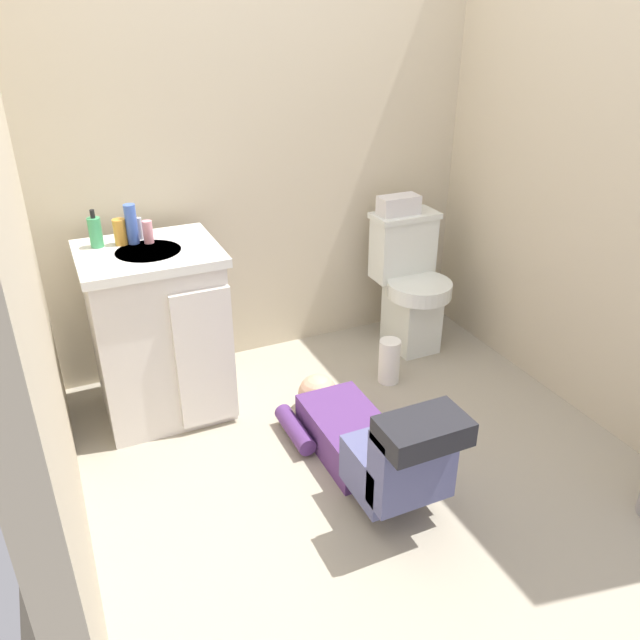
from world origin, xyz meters
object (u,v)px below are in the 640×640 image
Objects in this scene: person_plumber at (368,441)px; tissue_box at (399,205)px; soap_dispenser at (95,232)px; paper_towel_roll at (389,361)px; vanity_cabinet at (159,332)px; faucet at (140,228)px; bottle_blue at (131,224)px; toilet at (410,284)px; bottle_pink at (148,232)px; bottle_amber at (120,232)px.

tissue_box is (0.70, 1.01, 0.62)m from person_plumber.
paper_towel_roll is (1.29, -0.36, -0.77)m from soap_dispenser.
faucet reaches higher than vanity_cabinet.
faucet is (-0.00, 0.15, 0.45)m from vanity_cabinet.
bottle_blue is (0.15, -0.02, 0.02)m from soap_dispenser.
toilet is 0.50m from paper_towel_roll.
bottle_pink is at bearing 163.51° from paper_towel_roll.
toilet is 3.17× the size of paper_towel_roll.
vanity_cabinet is 4.94× the size of soap_dispenser.
paper_towel_roll is (1.08, -0.32, -0.75)m from bottle_pink.
soap_dispenser reaches higher than bottle_pink.
bottle_pink reaches higher than tissue_box.
toilet is 3.41× the size of tissue_box.
person_plumber is 1.31m from bottle_pink.
tissue_box is at bearing 7.40° from vanity_cabinet.
bottle_blue is (-0.69, 0.94, 0.73)m from person_plumber.
vanity_cabinet is at bearing 167.95° from paper_towel_roll.
vanity_cabinet is at bearing -176.52° from toilet.
bottle_blue reaches higher than soap_dispenser.
toilet is 1.47m from bottle_pink.
bottle_amber is 0.65× the size of bottle_blue.
bottle_blue reaches higher than paper_towel_roll.
bottle_blue is (-0.04, 0.11, 0.49)m from vanity_cabinet.
bottle_blue reaches higher than bottle_amber.
person_plumber is at bearing -56.39° from faucet.
soap_dispenser reaches higher than faucet.
tissue_box is (1.35, 0.18, 0.38)m from vanity_cabinet.
tissue_box is at bearing 2.82° from bottle_blue.
bottle_pink is (0.02, -0.06, 0.00)m from faucet.
faucet reaches higher than toilet.
person_plumber is 1.38m from bottle_blue.
bottle_amber reaches higher than tissue_box.
bottle_pink is at bearing -179.97° from toilet.
soap_dispenser is at bearing 146.90° from vanity_cabinet.
soap_dispenser is at bearing 178.53° from toilet.
tissue_box reaches higher than toilet.
faucet is 1.00× the size of bottle_pink.
toilet is 7.50× the size of faucet.
vanity_cabinet is 0.46m from bottle_pink.
faucet is 0.60× the size of soap_dispenser.
bottle_pink is at bearing -11.00° from soap_dispenser.
tissue_box is at bearing 55.15° from person_plumber.
soap_dispenser is (-1.59, 0.04, 0.52)m from toilet.
person_plumber is 4.50× the size of paper_towel_roll.
vanity_cabinet is 8.20× the size of faucet.
bottle_amber is at bearing 129.28° from vanity_cabinet.
soap_dispenser is (-0.19, 0.13, 0.47)m from vanity_cabinet.
faucet is 0.09× the size of person_plumber.
faucet is at bearing 111.29° from bottle_pink.
faucet and bottle_pink have the same top height.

